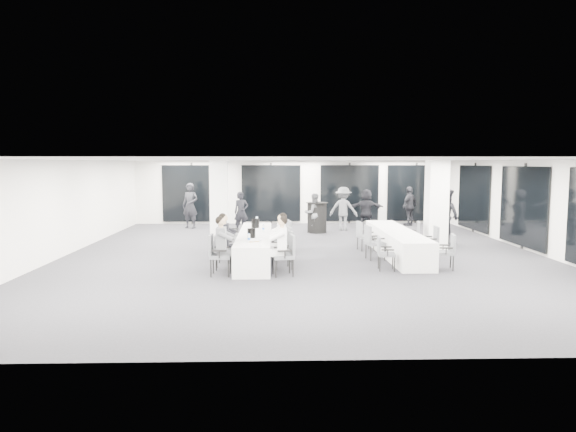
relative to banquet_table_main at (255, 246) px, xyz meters
name	(u,v)px	position (x,y,z in m)	size (l,w,h in m)	color
room	(330,205)	(2.30, 1.66, 1.01)	(14.04, 16.04, 2.84)	#26262B
column_left	(219,200)	(-1.38, 3.75, 1.02)	(0.60, 0.60, 2.80)	white
column_right	(436,205)	(5.62, 1.55, 1.02)	(0.60, 0.60, 2.80)	white
banquet_table_main	(255,246)	(0.00, 0.00, 0.00)	(0.90, 5.00, 0.75)	silver
banquet_table_side	(396,243)	(4.14, 0.52, 0.00)	(0.90, 5.00, 0.75)	silver
cocktail_table	(317,217)	(2.21, 5.48, 0.22)	(0.85, 0.85, 1.18)	black
chair_main_left_near	(217,252)	(-0.84, -2.04, 0.19)	(0.51, 0.57, 1.00)	#55585E
chair_main_left_second	(221,250)	(-0.83, -1.30, 0.13)	(0.47, 0.52, 0.88)	#55585E
chair_main_left_mid	(224,243)	(-0.83, -0.30, 0.14)	(0.47, 0.52, 0.91)	#55585E
chair_main_left_fourth	(227,236)	(-0.84, 0.59, 0.22)	(0.61, 0.65, 1.04)	#55585E
chair_main_left_far	(230,232)	(-0.84, 1.56, 0.18)	(0.51, 0.57, 0.98)	#55585E
chair_main_right_near	(286,252)	(0.84, -2.09, 0.19)	(0.57, 0.61, 0.99)	#55585E
chair_main_right_second	(285,247)	(0.83, -1.26, 0.18)	(0.58, 0.61, 0.97)	#55585E
chair_main_right_mid	(285,242)	(0.83, -0.30, 0.17)	(0.56, 0.59, 0.95)	#55585E
chair_main_right_fourth	(284,236)	(0.84, 0.62, 0.21)	(0.62, 0.65, 1.02)	#55585E
chair_main_right_far	(283,233)	(0.83, 1.58, 0.16)	(0.53, 0.57, 0.93)	#55585E
chair_side_left_near	(384,251)	(3.31, -1.55, 0.12)	(0.48, 0.52, 0.86)	#55585E
chair_side_left_mid	(373,240)	(3.30, -0.13, 0.18)	(0.55, 0.59, 0.96)	#55585E
chair_side_left_far	(363,234)	(3.31, 1.41, 0.14)	(0.53, 0.56, 0.90)	#55585E
chair_side_right_near	(448,249)	(4.96, -1.51, 0.14)	(0.53, 0.56, 0.91)	#55585E
chair_side_right_mid	(431,241)	(4.97, -0.12, 0.16)	(0.50, 0.55, 0.93)	#55585E
chair_side_right_far	(414,233)	(4.96, 1.61, 0.12)	(0.52, 0.55, 0.87)	#55585E
seated_guest_a	(224,242)	(-0.67, -2.04, 0.44)	(0.50, 0.38, 1.44)	#56595D
seated_guest_b	(227,238)	(-0.67, -1.30, 0.44)	(0.50, 0.38, 1.44)	black
seated_guest_c	(279,242)	(0.67, -2.10, 0.44)	(0.50, 0.38, 1.44)	white
seated_guest_d	(279,237)	(0.67, -1.28, 0.44)	(0.50, 0.38, 1.44)	white
standing_guest_a	(241,209)	(-0.74, 5.71, 0.52)	(0.65, 0.53, 1.79)	black
standing_guest_b	(314,211)	(2.08, 5.36, 0.49)	(0.84, 0.51, 1.74)	#56595D
standing_guest_c	(343,206)	(3.34, 6.16, 0.61)	(1.27, 0.65, 1.97)	#56595D
standing_guest_d	(410,204)	(6.38, 7.53, 0.58)	(1.13, 0.63, 1.92)	black
standing_guest_e	(442,209)	(6.85, 4.73, 0.59)	(0.93, 0.57, 1.94)	black
standing_guest_f	(366,206)	(4.41, 7.00, 0.54)	(1.67, 0.64, 1.83)	black
standing_guest_g	(190,203)	(-2.92, 6.98, 0.69)	(0.77, 0.62, 2.12)	black
standing_guest_h	(446,213)	(6.29, 2.55, 0.68)	(1.02, 0.62, 2.11)	black
ice_bucket_near	(251,233)	(-0.05, -0.91, 0.50)	(0.21, 0.21, 0.24)	black
ice_bucket_far	(255,223)	(-0.02, 1.17, 0.51)	(0.24, 0.24, 0.27)	black
water_bottle_a	(249,238)	(-0.09, -1.66, 0.48)	(0.07, 0.07, 0.21)	silver
water_bottle_b	(263,228)	(0.23, 0.33, 0.47)	(0.06, 0.06, 0.20)	silver
water_bottle_c	(257,220)	(-0.01, 2.22, 0.49)	(0.07, 0.07, 0.23)	silver
plate_a	(251,242)	(-0.03, -1.73, 0.39)	(0.20, 0.20, 0.03)	white
plate_b	(257,242)	(0.12, -1.66, 0.39)	(0.20, 0.20, 0.03)	white
plate_c	(253,235)	(-0.03, -0.56, 0.39)	(0.19, 0.19, 0.03)	white
wine_glass	(261,240)	(0.22, -2.30, 0.53)	(0.08, 0.08, 0.21)	silver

